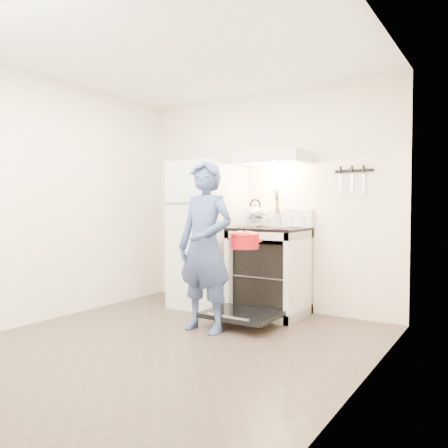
{
  "coord_description": "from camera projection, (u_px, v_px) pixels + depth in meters",
  "views": [
    {
      "loc": [
        2.4,
        -2.75,
        1.17
      ],
      "look_at": [
        -0.05,
        1.0,
        1.0
      ],
      "focal_mm": 35.0,
      "sensor_mm": 36.0,
      "label": 1
    }
  ],
  "objects": [
    {
      "name": "floor",
      "position": [
        164.0,
        347.0,
        3.66
      ],
      "size": [
        3.6,
        3.6,
        0.0
      ],
      "primitive_type": "plane",
      "color": "#4B3C35",
      "rests_on": "ground"
    },
    {
      "name": "back_wall",
      "position": [
        265.0,
        201.0,
        5.12
      ],
      "size": [
        3.2,
        0.02,
        2.5
      ],
      "primitive_type": "cube",
      "color": "#F8ECCF",
      "rests_on": "ground"
    },
    {
      "name": "refrigerator",
      "position": [
        207.0,
        234.0,
        5.15
      ],
      "size": [
        0.7,
        0.7,
        1.7
      ],
      "primitive_type": "cube",
      "color": "silver",
      "rests_on": "floor"
    },
    {
      "name": "stove_body",
      "position": [
        269.0,
        273.0,
        4.75
      ],
      "size": [
        0.76,
        0.65,
        0.92
      ],
      "primitive_type": "cube",
      "color": "silver",
      "rests_on": "floor"
    },
    {
      "name": "cooktop",
      "position": [
        269.0,
        229.0,
        4.73
      ],
      "size": [
        0.76,
        0.65,
        0.03
      ],
      "primitive_type": "cube",
      "color": "black",
      "rests_on": "stove_body"
    },
    {
      "name": "backsplash",
      "position": [
        281.0,
        218.0,
        4.96
      ],
      "size": [
        0.76,
        0.07,
        0.2
      ],
      "primitive_type": "cube",
      "color": "silver",
      "rests_on": "cooktop"
    },
    {
      "name": "oven_door",
      "position": [
        241.0,
        314.0,
        4.26
      ],
      "size": [
        0.7,
        0.54,
        0.04
      ],
      "primitive_type": "cube",
      "color": "black",
      "rests_on": "floor"
    },
    {
      "name": "oven_rack",
      "position": [
        269.0,
        274.0,
        4.75
      ],
      "size": [
        0.6,
        0.52,
        0.01
      ],
      "primitive_type": "cube",
      "color": "slate",
      "rests_on": "stove_body"
    },
    {
      "name": "range_hood",
      "position": [
        273.0,
        158.0,
        4.76
      ],
      "size": [
        0.76,
        0.5,
        0.12
      ],
      "primitive_type": "cube",
      "color": "silver",
      "rests_on": "back_wall"
    },
    {
      "name": "knife_strip",
      "position": [
        354.0,
        171.0,
        4.52
      ],
      "size": [
        0.4,
        0.02,
        0.03
      ],
      "primitive_type": "cube",
      "color": "black",
      "rests_on": "back_wall"
    },
    {
      "name": "pizza_stone",
      "position": [
        269.0,
        273.0,
        4.77
      ],
      "size": [
        0.35,
        0.35,
        0.02
      ],
      "primitive_type": "cylinder",
      "color": "#8A664A",
      "rests_on": "oven_rack"
    },
    {
      "name": "tea_kettle",
      "position": [
        255.0,
        213.0,
        4.91
      ],
      "size": [
        0.26,
        0.21,
        0.31
      ],
      "primitive_type": null,
      "color": "silver",
      "rests_on": "cooktop"
    },
    {
      "name": "utensil_jar",
      "position": [
        277.0,
        220.0,
        4.42
      ],
      "size": [
        0.11,
        0.11,
        0.13
      ],
      "primitive_type": "cylinder",
      "rotation": [
        0.0,
        0.0,
        -0.19
      ],
      "color": "silver",
      "rests_on": "cooktop"
    },
    {
      "name": "person",
      "position": [
        205.0,
        246.0,
        4.11
      ],
      "size": [
        0.59,
        0.39,
        1.61
      ],
      "primitive_type": "imported",
      "rotation": [
        0.0,
        0.0,
        -0.01
      ],
      "color": "navy",
      "rests_on": "floor"
    },
    {
      "name": "dutch_oven",
      "position": [
        244.0,
        242.0,
        4.13
      ],
      "size": [
        0.35,
        0.28,
        0.23
      ],
      "primitive_type": null,
      "color": "#B80B15",
      "rests_on": "person"
    }
  ]
}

